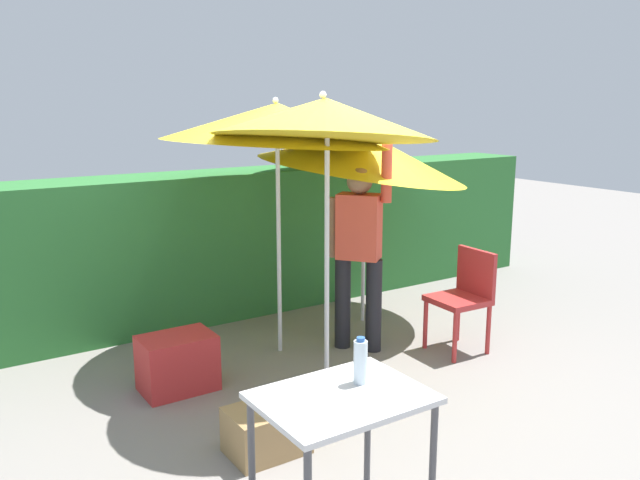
{
  "coord_description": "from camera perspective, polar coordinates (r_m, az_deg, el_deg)",
  "views": [
    {
      "loc": [
        -2.67,
        -3.77,
        2.15
      ],
      "look_at": [
        0.0,
        0.3,
        1.1
      ],
      "focal_mm": 36.36,
      "sensor_mm": 36.0,
      "label": 1
    }
  ],
  "objects": [
    {
      "name": "crate_cardboard",
      "position": [
        4.2,
        -4.72,
        -16.35
      ],
      "size": [
        0.48,
        0.35,
        0.29
      ],
      "primitive_type": "cube",
      "color": "#9E7A4C",
      "rests_on": "ground_plane"
    },
    {
      "name": "bottle_water",
      "position": [
        3.27,
        3.58,
        -10.62
      ],
      "size": [
        0.07,
        0.07,
        0.24
      ],
      "color": "silver",
      "rests_on": "folding_table"
    },
    {
      "name": "ground_plane",
      "position": [
        5.1,
        1.9,
        -12.79
      ],
      "size": [
        24.0,
        24.0,
        0.0
      ],
      "primitive_type": "plane",
      "color": "gray"
    },
    {
      "name": "folding_table",
      "position": [
        3.23,
        1.95,
        -15.0
      ],
      "size": [
        0.8,
        0.6,
        0.77
      ],
      "color": "#4C4C51",
      "rests_on": "ground_plane"
    },
    {
      "name": "person_vendor",
      "position": [
        5.56,
        3.44,
        -0.48
      ],
      "size": [
        0.41,
        0.49,
        1.88
      ],
      "color": "black",
      "rests_on": "ground_plane"
    },
    {
      "name": "umbrella_rainbow",
      "position": [
        5.39,
        -3.86,
        10.19
      ],
      "size": [
        1.9,
        1.88,
        2.19
      ],
      "color": "silver",
      "rests_on": "ground_plane"
    },
    {
      "name": "umbrella_yellow",
      "position": [
        4.64,
        0.45,
        10.65
      ],
      "size": [
        1.63,
        1.62,
        2.3
      ],
      "color": "silver",
      "rests_on": "ground_plane"
    },
    {
      "name": "cooler_box",
      "position": [
        5.08,
        -12.43,
        -10.52
      ],
      "size": [
        0.54,
        0.38,
        0.43
      ],
      "primitive_type": "cube",
      "color": "red",
      "rests_on": "ground_plane"
    },
    {
      "name": "umbrella_orange",
      "position": [
        6.22,
        3.94,
        7.74
      ],
      "size": [
        2.06,
        2.03,
        2.05
      ],
      "color": "silver",
      "rests_on": "ground_plane"
    },
    {
      "name": "hedge_row",
      "position": [
        6.65,
        -8.81,
        -0.32
      ],
      "size": [
        8.0,
        0.7,
        1.46
      ],
      "primitive_type": "cube",
      "color": "#2D7033",
      "rests_on": "ground_plane"
    },
    {
      "name": "chair_plastic",
      "position": [
        5.77,
        12.58,
        -4.63
      ],
      "size": [
        0.46,
        0.46,
        0.89
      ],
      "color": "#B72D2D",
      "rests_on": "ground_plane"
    }
  ]
}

